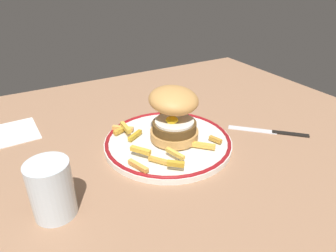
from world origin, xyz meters
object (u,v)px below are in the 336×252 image
object	(u,v)px
water_glass	(52,192)
knife	(274,132)
dinner_plate	(168,141)
burger	(174,113)
napkin	(12,133)

from	to	relation	value
water_glass	knife	xyz separation A→B (cm)	(49.07, 1.43, -3.93)
dinner_plate	water_glass	xyz separation A→B (cm)	(-25.04, -8.90, 3.35)
dinner_plate	burger	bearing A→B (deg)	14.47
knife	napkin	world-z (taller)	knife
water_glass	dinner_plate	bearing A→B (deg)	19.55
water_glass	knife	size ratio (longest dim) A/B	0.66
dinner_plate	napkin	xyz separation A→B (cm)	(-28.84, 21.90, -0.64)
water_glass	napkin	world-z (taller)	water_glass
napkin	knife	bearing A→B (deg)	-29.05
burger	knife	bearing A→B (deg)	-19.41
dinner_plate	knife	distance (cm)	25.16
dinner_plate	water_glass	world-z (taller)	water_glass
water_glass	napkin	bearing A→B (deg)	97.02
burger	water_glass	size ratio (longest dim) A/B	1.40
water_glass	knife	bearing A→B (deg)	1.67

